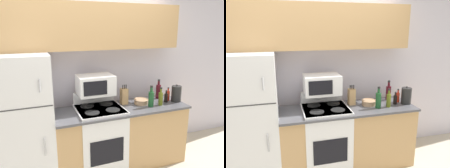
% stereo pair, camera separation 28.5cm
% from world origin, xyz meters
% --- Properties ---
extents(wall_back, '(8.00, 0.05, 2.55)m').
position_xyz_m(wall_back, '(0.00, 0.75, 1.27)').
color(wall_back, silver).
rests_on(wall_back, ground_plane).
extents(lower_cabinets, '(1.86, 0.62, 0.90)m').
position_xyz_m(lower_cabinets, '(0.36, 0.29, 0.45)').
color(lower_cabinets, tan).
rests_on(lower_cabinets, ground_plane).
extents(refrigerator, '(0.73, 0.74, 1.68)m').
position_xyz_m(refrigerator, '(-0.93, 0.36, 0.84)').
color(refrigerator, white).
rests_on(refrigerator, ground_plane).
extents(upper_cabinets, '(2.59, 0.33, 0.60)m').
position_xyz_m(upper_cabinets, '(0.00, 0.56, 1.98)').
color(upper_cabinets, tan).
rests_on(upper_cabinets, refrigerator).
extents(stove, '(0.61, 0.60, 1.09)m').
position_xyz_m(stove, '(0.05, 0.28, 0.48)').
color(stove, white).
rests_on(stove, ground_plane).
extents(microwave, '(0.48, 0.35, 0.26)m').
position_xyz_m(microwave, '(0.02, 0.39, 1.22)').
color(microwave, white).
rests_on(microwave, stove).
extents(knife_block, '(0.09, 0.10, 0.29)m').
position_xyz_m(knife_block, '(0.45, 0.40, 1.01)').
color(knife_block, tan).
rests_on(knife_block, lower_cabinets).
extents(bowl, '(0.21, 0.21, 0.07)m').
position_xyz_m(bowl, '(0.68, 0.31, 0.94)').
color(bowl, tan).
rests_on(bowl, lower_cabinets).
extents(bottle_soy_sauce, '(0.05, 0.05, 0.18)m').
position_xyz_m(bottle_soy_sauce, '(1.06, 0.25, 0.97)').
color(bottle_soy_sauce, black).
rests_on(bottle_soy_sauce, lower_cabinets).
extents(bottle_hot_sauce, '(0.05, 0.05, 0.20)m').
position_xyz_m(bottle_hot_sauce, '(1.14, 0.31, 0.98)').
color(bottle_hot_sauce, red).
rests_on(bottle_hot_sauce, lower_cabinets).
extents(bottle_wine_red, '(0.08, 0.08, 0.30)m').
position_xyz_m(bottle_wine_red, '(1.06, 0.45, 1.02)').
color(bottle_wine_red, '#470F19').
rests_on(bottle_wine_red, lower_cabinets).
extents(bottle_olive_oil, '(0.06, 0.06, 0.26)m').
position_xyz_m(bottle_olive_oil, '(0.91, 0.16, 1.00)').
color(bottle_olive_oil, '#5B6619').
rests_on(bottle_olive_oil, lower_cabinets).
extents(bottle_wine_green, '(0.08, 0.08, 0.30)m').
position_xyz_m(bottle_wine_green, '(0.76, 0.17, 1.02)').
color(bottle_wine_green, '#194C23').
rests_on(bottle_wine_green, lower_cabinets).
extents(kettle, '(0.14, 0.14, 0.26)m').
position_xyz_m(kettle, '(1.23, 0.23, 1.01)').
color(kettle, black).
rests_on(kettle, lower_cabinets).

